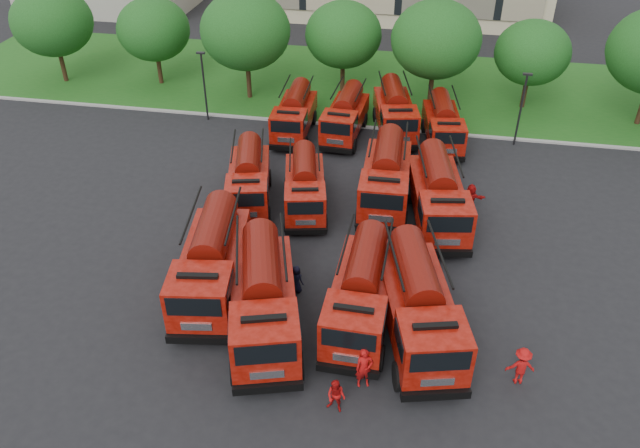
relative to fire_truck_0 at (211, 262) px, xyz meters
The scene contains 29 objects.
ground 4.01m from the fire_truck_0, 19.28° to the left, with size 140.00×140.00×0.00m, color black.
lawn 27.44m from the fire_truck_0, 82.93° to the left, with size 70.00×16.00×0.12m, color #185015.
curb 19.45m from the fire_truck_0, 79.98° to the left, with size 70.00×0.30×0.14m, color gray.
tree_0 31.19m from the fire_truck_0, 131.66° to the left, with size 6.30×6.30×7.70m.
tree_1 27.42m from the fire_truck_0, 117.57° to the left, with size 5.71×5.71×6.98m.
tree_2 23.42m from the fire_truck_0, 101.53° to the left, with size 6.72×6.72×8.22m.
tree_3 25.45m from the fire_truck_0, 84.62° to the left, with size 5.88×5.88×7.19m.
tree_4 25.69m from the fire_truck_0, 68.41° to the left, with size 6.55×6.55×8.01m.
tree_5 29.73m from the fire_truck_0, 56.44° to the left, with size 5.46×5.46×6.68m.
lamp_post_0 19.57m from the fire_truck_0, 109.83° to the left, with size 0.60×0.25×5.11m.
lamp_post_1 23.99m from the fire_truck_0, 50.09° to the left, with size 0.60×0.25×5.11m.
fire_truck_0 is the anchor object (origin of this frame).
fire_truck_1 3.72m from the fire_truck_0, 34.31° to the right, with size 4.89×8.46×3.65m.
fire_truck_2 7.24m from the fire_truck_0, ahead, with size 2.84×7.46×3.37m.
fire_truck_3 9.83m from the fire_truck_0, ahead, with size 4.57×8.31×3.59m.
fire_truck_4 8.27m from the fire_truck_0, 93.73° to the left, with size 3.79×7.03×3.04m.
fire_truck_5 8.55m from the fire_truck_0, 70.67° to the left, with size 3.52×6.76×2.93m.
fire_truck_6 11.98m from the fire_truck_0, 52.43° to the left, with size 2.98×7.70×3.47m.
fire_truck_7 13.05m from the fire_truck_0, 37.66° to the left, with size 3.83×7.98×3.48m.
fire_truck_8 17.30m from the fire_truck_0, 89.34° to the left, with size 2.67×6.77×3.04m.
fire_truck_9 18.02m from the fire_truck_0, 78.08° to the left, with size 2.74×6.76×3.02m.
fire_truck_10 20.03m from the fire_truck_0, 69.34° to the left, with size 3.79×7.39×3.21m.
fire_truck_11 20.47m from the fire_truck_0, 59.40° to the left, with size 3.10×6.72×2.95m.
firefighter_0 9.19m from the fire_truck_0, 29.81° to the right, with size 0.72×0.52×1.97m, color #9F0C0C.
firefighter_1 9.29m from the fire_truck_0, 40.65° to the right, with size 0.77×0.42×1.59m, color #9F0C0C.
firefighter_2 11.07m from the fire_truck_0, 17.04° to the right, with size 1.11×0.63×1.90m, color black.
firefighter_3 14.50m from the fire_truck_0, 12.71° to the right, with size 1.17×0.60×1.81m, color #9F0C0C.
firefighter_4 4.37m from the fire_truck_0, 10.50° to the left, with size 0.73×0.48×1.49m, color black.
firefighter_5 15.40m from the fire_truck_0, 37.16° to the left, with size 1.71×0.74×1.85m, color #9F0C0C.
Camera 1 is at (5.82, -22.89, 19.98)m, focal length 35.00 mm.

